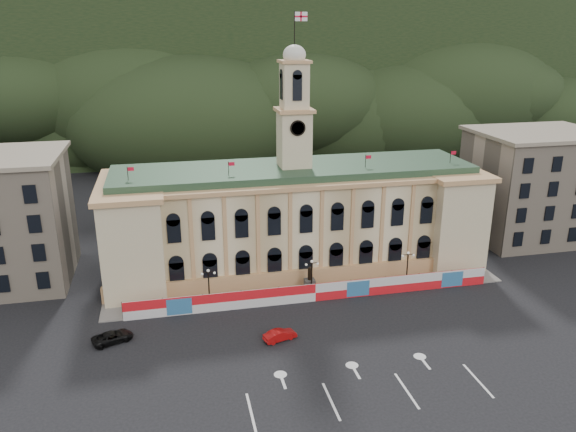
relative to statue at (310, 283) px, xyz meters
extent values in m
plane|color=black|center=(0.00, -18.00, -1.19)|extent=(260.00, 260.00, 0.00)
cube|color=black|center=(0.00, 112.00, 20.81)|extent=(230.00, 70.00, 44.00)
cube|color=#595651|center=(35.00, 92.00, 28.81)|extent=(22.00, 8.00, 14.00)
cube|color=#595651|center=(-48.00, 90.00, 24.81)|extent=(16.00, 7.00, 10.00)
cube|color=beige|center=(0.00, 10.00, 5.81)|extent=(55.00, 15.00, 14.00)
cube|color=tan|center=(0.00, 2.20, 0.01)|extent=(56.00, 0.80, 2.40)
cube|color=tan|center=(0.00, 10.00, 13.11)|extent=(56.20, 16.20, 0.60)
cube|color=#2B4731|center=(0.00, 10.00, 13.81)|extent=(53.00, 13.00, 1.20)
cube|color=beige|center=(-23.50, 9.00, 5.81)|extent=(8.00, 17.00, 14.00)
cube|color=beige|center=(23.50, 9.00, 5.81)|extent=(8.00, 17.00, 14.00)
cube|color=beige|center=(0.00, 10.00, 18.41)|extent=(4.40, 4.40, 8.00)
cube|color=tan|center=(0.00, 10.00, 22.61)|extent=(5.20, 5.20, 0.50)
cube|color=beige|center=(0.00, 10.00, 25.91)|extent=(3.60, 3.60, 6.50)
cube|color=tan|center=(0.00, 10.00, 29.31)|extent=(4.20, 4.20, 0.40)
cylinder|color=black|center=(0.00, 7.70, 20.41)|extent=(2.20, 0.20, 2.20)
ellipsoid|color=silver|center=(0.00, 10.00, 30.21)|extent=(3.20, 3.20, 2.72)
cylinder|color=black|center=(0.00, 10.00, 33.41)|extent=(0.12, 0.12, 5.00)
cube|color=white|center=(0.90, 10.00, 35.21)|extent=(1.80, 0.04, 1.20)
cube|color=red|center=(0.90, 9.97, 35.21)|extent=(1.80, 0.02, 0.22)
cube|color=red|center=(0.90, 9.97, 35.21)|extent=(0.22, 0.02, 1.20)
cube|color=#BFAC94|center=(43.00, 13.00, 7.81)|extent=(20.00, 16.00, 18.00)
cube|color=gray|center=(43.00, 13.00, 17.11)|extent=(21.00, 17.00, 0.60)
cube|color=red|center=(0.00, -3.00, 0.06)|extent=(50.00, 0.25, 2.50)
cube|color=teal|center=(-18.00, -3.14, 0.06)|extent=(3.20, 0.05, 2.20)
cube|color=teal|center=(6.00, -3.14, 0.06)|extent=(3.20, 0.05, 2.20)
cube|color=teal|center=(20.00, -3.14, 0.06)|extent=(3.20, 0.05, 2.20)
cube|color=slate|center=(0.00, -0.25, -1.11)|extent=(56.00, 5.50, 0.16)
cube|color=#595651|center=(0.00, 0.00, -0.29)|extent=(1.40, 1.40, 1.80)
cylinder|color=black|center=(0.00, 0.00, 1.41)|extent=(0.60, 0.60, 1.60)
sphere|color=black|center=(0.00, 0.00, 2.31)|extent=(0.44, 0.44, 0.44)
cylinder|color=black|center=(-14.00, -1.00, -1.04)|extent=(0.44, 0.44, 0.30)
cylinder|color=black|center=(-14.00, -1.00, 1.21)|extent=(0.18, 0.18, 4.80)
cube|color=black|center=(-14.00, -1.00, 3.51)|extent=(1.60, 0.08, 0.08)
sphere|color=silver|center=(-14.80, -1.00, 3.36)|extent=(0.36, 0.36, 0.36)
sphere|color=silver|center=(-13.20, -1.00, 3.36)|extent=(0.36, 0.36, 0.36)
sphere|color=silver|center=(-14.00, -1.00, 3.76)|extent=(0.40, 0.40, 0.40)
cylinder|color=black|center=(0.00, -1.00, -1.04)|extent=(0.44, 0.44, 0.30)
cylinder|color=black|center=(0.00, -1.00, 1.21)|extent=(0.18, 0.18, 4.80)
cube|color=black|center=(0.00, -1.00, 3.51)|extent=(1.60, 0.08, 0.08)
sphere|color=silver|center=(-0.80, -1.00, 3.36)|extent=(0.36, 0.36, 0.36)
sphere|color=silver|center=(0.80, -1.00, 3.36)|extent=(0.36, 0.36, 0.36)
sphere|color=silver|center=(0.00, -1.00, 3.76)|extent=(0.40, 0.40, 0.40)
cylinder|color=black|center=(14.00, -1.00, -1.04)|extent=(0.44, 0.44, 0.30)
cylinder|color=black|center=(14.00, -1.00, 1.21)|extent=(0.18, 0.18, 4.80)
cube|color=black|center=(14.00, -1.00, 3.51)|extent=(1.60, 0.08, 0.08)
sphere|color=silver|center=(13.20, -1.00, 3.36)|extent=(0.36, 0.36, 0.36)
sphere|color=silver|center=(14.80, -1.00, 3.36)|extent=(0.36, 0.36, 0.36)
sphere|color=silver|center=(14.00, -1.00, 3.76)|extent=(0.40, 0.40, 0.40)
imported|color=#A80C0C|center=(-6.65, -11.70, -0.53)|extent=(3.59, 4.76, 1.31)
imported|color=black|center=(-25.88, -7.92, -0.53)|extent=(5.38, 6.20, 1.31)
camera|label=1|loc=(-18.17, -68.59, 34.03)|focal=35.00mm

